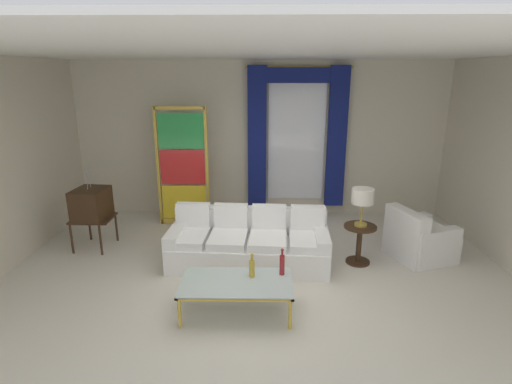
{
  "coord_description": "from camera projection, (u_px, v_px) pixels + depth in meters",
  "views": [
    {
      "loc": [
        0.05,
        -4.84,
        2.76
      ],
      "look_at": [
        -0.05,
        0.9,
        1.05
      ],
      "focal_mm": 28.11,
      "sensor_mm": 36.0,
      "label": 1
    }
  ],
  "objects": [
    {
      "name": "stained_glass_divider",
      "position": [
        183.0,
        170.0,
        7.34
      ],
      "size": [
        0.95,
        0.05,
        2.2
      ],
      "color": "gold",
      "rests_on": "ground"
    },
    {
      "name": "round_side_table",
      "position": [
        359.0,
        241.0,
        5.98
      ],
      "size": [
        0.48,
        0.48,
        0.59
      ],
      "color": "#382314",
      "rests_on": "ground"
    },
    {
      "name": "coffee_table",
      "position": [
        236.0,
        284.0,
        4.71
      ],
      "size": [
        1.31,
        0.71,
        0.41
      ],
      "color": "silver",
      "rests_on": "ground"
    },
    {
      "name": "wall_rear",
      "position": [
        260.0,
        139.0,
        7.93
      ],
      "size": [
        8.0,
        0.12,
        3.0
      ],
      "primitive_type": "cube",
      "color": "beige",
      "rests_on": "ground"
    },
    {
      "name": "curtained_window",
      "position": [
        297.0,
        128.0,
        7.69
      ],
      "size": [
        2.0,
        0.17,
        2.7
      ],
      "color": "white",
      "rests_on": "ground"
    },
    {
      "name": "peacock_figurine",
      "position": [
        203.0,
        220.0,
        7.19
      ],
      "size": [
        0.44,
        0.6,
        0.5
      ],
      "color": "beige",
      "rests_on": "ground"
    },
    {
      "name": "table_lamp_brass",
      "position": [
        363.0,
        198.0,
        5.78
      ],
      "size": [
        0.32,
        0.32,
        0.57
      ],
      "color": "#B29338",
      "rests_on": "round_side_table"
    },
    {
      "name": "ground_plane",
      "position": [
        258.0,
        285.0,
        5.43
      ],
      "size": [
        16.0,
        16.0,
        0.0
      ],
      "primitive_type": "plane",
      "color": "silver"
    },
    {
      "name": "couch_white_long",
      "position": [
        249.0,
        243.0,
        6.01
      ],
      "size": [
        2.38,
        1.05,
        0.86
      ],
      "color": "white",
      "rests_on": "ground"
    },
    {
      "name": "armchair_white",
      "position": [
        418.0,
        240.0,
        6.16
      ],
      "size": [
        1.04,
        1.03,
        0.8
      ],
      "color": "white",
      "rests_on": "ground"
    },
    {
      "name": "vintage_tv",
      "position": [
        91.0,
        205.0,
        6.42
      ],
      "size": [
        0.62,
        0.64,
        1.35
      ],
      "color": "#382314",
      "rests_on": "ground"
    },
    {
      "name": "bottle_blue_decanter",
      "position": [
        282.0,
        264.0,
        4.83
      ],
      "size": [
        0.06,
        0.06,
        0.34
      ],
      "color": "maroon",
      "rests_on": "coffee_table"
    },
    {
      "name": "ceiling_slab",
      "position": [
        259.0,
        53.0,
        5.33
      ],
      "size": [
        8.0,
        7.6,
        0.04
      ],
      "primitive_type": "cube",
      "color": "white"
    },
    {
      "name": "bottle_crystal_tall",
      "position": [
        252.0,
        267.0,
        4.78
      ],
      "size": [
        0.07,
        0.07,
        0.3
      ],
      "color": "gold",
      "rests_on": "coffee_table"
    }
  ]
}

